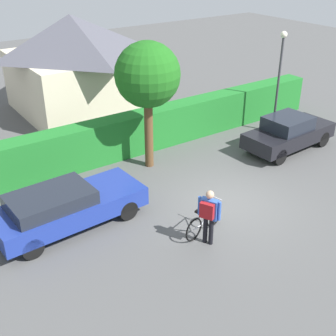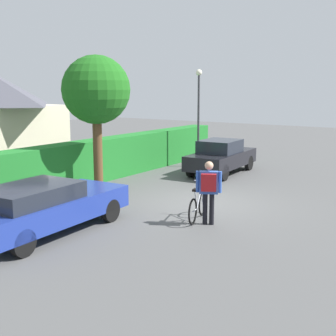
# 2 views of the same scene
# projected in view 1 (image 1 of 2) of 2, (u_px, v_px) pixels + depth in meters

# --- Properties ---
(ground_plane) EXTENTS (60.00, 60.00, 0.00)m
(ground_plane) POSITION_uv_depth(u_px,v_px,m) (227.00, 204.00, 14.60)
(ground_plane) COLOR #505050
(hedge_row) EXTENTS (18.01, 0.90, 1.63)m
(hedge_row) POSITION_uv_depth(u_px,v_px,m) (143.00, 131.00, 17.98)
(hedge_row) COLOR #1F7228
(hedge_row) RESTS_ON ground
(house_distant) EXTENTS (5.56, 6.04, 4.66)m
(house_distant) POSITION_uv_depth(u_px,v_px,m) (74.00, 63.00, 21.42)
(house_distant) COLOR beige
(house_distant) RESTS_ON ground
(parked_car_near) EXTENTS (4.61, 1.99, 1.31)m
(parked_car_near) POSITION_uv_depth(u_px,v_px,m) (66.00, 206.00, 13.14)
(parked_car_near) COLOR navy
(parked_car_near) RESTS_ON ground
(parked_car_far) EXTENTS (4.09, 1.83, 1.45)m
(parked_car_far) POSITION_uv_depth(u_px,v_px,m) (288.00, 133.00, 18.02)
(parked_car_far) COLOR black
(parked_car_far) RESTS_ON ground
(bicycle) EXTENTS (1.65, 0.58, 1.02)m
(bicycle) POSITION_uv_depth(u_px,v_px,m) (204.00, 221.00, 12.99)
(bicycle) COLOR black
(bicycle) RESTS_ON ground
(person_rider) EXTENTS (0.51, 0.62, 1.72)m
(person_rider) POSITION_uv_depth(u_px,v_px,m) (209.00, 213.00, 12.23)
(person_rider) COLOR black
(person_rider) RESTS_ON ground
(street_lamp) EXTENTS (0.28, 0.28, 4.40)m
(street_lamp) POSITION_uv_depth(u_px,v_px,m) (280.00, 69.00, 18.74)
(street_lamp) COLOR #38383D
(street_lamp) RESTS_ON ground
(tree_kerbside) EXTENTS (2.33, 2.33, 4.71)m
(tree_kerbside) POSITION_uv_depth(u_px,v_px,m) (148.00, 76.00, 15.43)
(tree_kerbside) COLOR brown
(tree_kerbside) RESTS_ON ground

